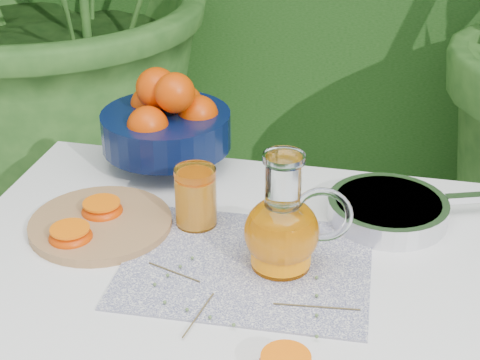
% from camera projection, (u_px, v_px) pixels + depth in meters
% --- Properties ---
extents(white_table, '(1.00, 0.70, 0.75)m').
position_uv_depth(white_table, '(238.00, 289.00, 1.32)').
color(white_table, white).
rests_on(white_table, ground).
extents(placemat, '(0.43, 0.34, 0.00)m').
position_uv_depth(placemat, '(246.00, 265.00, 1.24)').
color(placemat, '#0D0F4A').
rests_on(placemat, white_table).
extents(cutting_board, '(0.32, 0.32, 0.02)m').
position_uv_depth(cutting_board, '(101.00, 224.00, 1.34)').
color(cutting_board, '#966243').
rests_on(cutting_board, white_table).
extents(fruit_bowl, '(0.33, 0.33, 0.21)m').
position_uv_depth(fruit_bowl, '(167.00, 122.00, 1.53)').
color(fruit_bowl, black).
rests_on(fruit_bowl, white_table).
extents(juice_pitcher, '(0.18, 0.13, 0.21)m').
position_uv_depth(juice_pitcher, '(283.00, 229.00, 1.20)').
color(juice_pitcher, white).
rests_on(juice_pitcher, white_table).
extents(juice_tumbler, '(0.08, 0.08, 0.11)m').
position_uv_depth(juice_tumbler, '(196.00, 198.00, 1.33)').
color(juice_tumbler, white).
rests_on(juice_tumbler, white_table).
extents(saute_pan, '(0.41, 0.28, 0.04)m').
position_uv_depth(saute_pan, '(389.00, 209.00, 1.36)').
color(saute_pan, silver).
rests_on(saute_pan, white_table).
extents(orange_halves, '(0.52, 0.44, 0.04)m').
position_uv_depth(orange_halves, '(141.00, 262.00, 1.22)').
color(orange_halves, '#DF3902').
rests_on(orange_halves, white_table).
extents(thyme_sprigs, '(0.36, 0.20, 0.01)m').
position_uv_depth(thyme_sprigs, '(232.00, 297.00, 1.15)').
color(thyme_sprigs, brown).
rests_on(thyme_sprigs, white_table).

